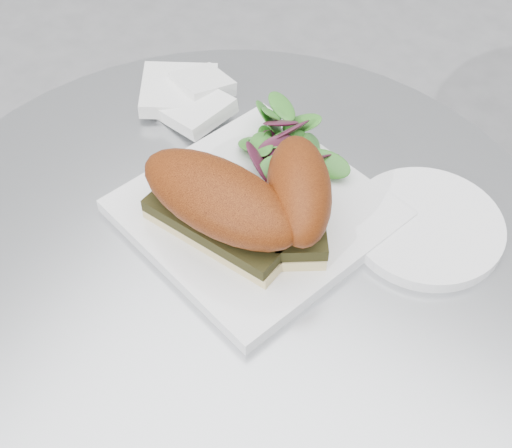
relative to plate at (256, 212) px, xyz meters
The scene contains 7 objects.
table 0.26m from the plate, 83.74° to the right, with size 0.70×0.70×0.73m.
plate is the anchor object (origin of this frame).
sandwich_left 0.07m from the plate, 101.79° to the right, with size 0.18×0.09×0.08m.
sandwich_right 0.07m from the plate, ahead, with size 0.13×0.15×0.08m.
salad 0.08m from the plate, 105.83° to the left, with size 0.11×0.11×0.05m, color #43912F, non-canonical shape.
napkin 0.19m from the plate, 147.92° to the left, with size 0.12×0.12×0.02m, color white, non-canonical shape.
saucer 0.18m from the plate, 27.06° to the left, with size 0.16×0.16×0.01m, color white.
Camera 1 is at (0.26, -0.35, 1.29)m, focal length 50.00 mm.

